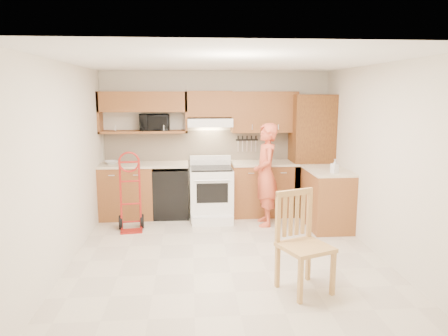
{
  "coord_description": "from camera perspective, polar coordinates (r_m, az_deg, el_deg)",
  "views": [
    {
      "loc": [
        -0.47,
        -5.28,
        2.13
      ],
      "look_at": [
        0.0,
        0.5,
        1.1
      ],
      "focal_mm": 34.06,
      "sensor_mm": 36.0,
      "label": 1
    }
  ],
  "objects": [
    {
      "name": "floor",
      "position": [
        5.71,
        0.41,
        -11.92
      ],
      "size": [
        4.0,
        4.5,
        0.02
      ],
      "primitive_type": "cube",
      "color": "beige",
      "rests_on": "ground"
    },
    {
      "name": "ceiling",
      "position": [
        5.31,
        0.45,
        14.18
      ],
      "size": [
        4.0,
        4.5,
        0.02
      ],
      "primitive_type": "cube",
      "color": "white",
      "rests_on": "ground"
    },
    {
      "name": "wall_back",
      "position": [
        7.6,
        -1.07,
        3.43
      ],
      "size": [
        4.0,
        0.02,
        2.5
      ],
      "primitive_type": "cube",
      "color": "beige",
      "rests_on": "ground"
    },
    {
      "name": "wall_front",
      "position": [
        3.18,
        4.05,
        -6.02
      ],
      "size": [
        4.0,
        0.02,
        2.5
      ],
      "primitive_type": "cube",
      "color": "beige",
      "rests_on": "ground"
    },
    {
      "name": "wall_left",
      "position": [
        5.57,
        -20.65,
        0.33
      ],
      "size": [
        0.02,
        4.5,
        2.5
      ],
      "primitive_type": "cube",
      "color": "beige",
      "rests_on": "ground"
    },
    {
      "name": "wall_right",
      "position": [
        5.89,
        20.29,
        0.87
      ],
      "size": [
        0.02,
        4.5,
        2.5
      ],
      "primitive_type": "cube",
      "color": "beige",
      "rests_on": "ground"
    },
    {
      "name": "backsplash",
      "position": [
        7.58,
        -1.06,
        3.03
      ],
      "size": [
        3.92,
        0.03,
        0.55
      ],
      "primitive_type": "cube",
      "color": "beige",
      "rests_on": "wall_back"
    },
    {
      "name": "lower_cab_left",
      "position": [
        7.5,
        -12.83,
        -3.13
      ],
      "size": [
        0.9,
        0.6,
        0.9
      ],
      "primitive_type": "cube",
      "color": "brown",
      "rests_on": "ground"
    },
    {
      "name": "dishwasher",
      "position": [
        7.43,
        -7.08,
        -3.27
      ],
      "size": [
        0.6,
        0.6,
        0.85
      ],
      "primitive_type": "cube",
      "color": "black",
      "rests_on": "ground"
    },
    {
      "name": "lower_cab_right",
      "position": [
        7.53,
        5.42,
        -2.86
      ],
      "size": [
        1.14,
        0.6,
        0.9
      ],
      "primitive_type": "cube",
      "color": "brown",
      "rests_on": "ground"
    },
    {
      "name": "countertop_left",
      "position": [
        7.37,
        -10.66,
        0.45
      ],
      "size": [
        1.5,
        0.63,
        0.04
      ],
      "primitive_type": "cube",
      "color": "beige",
      "rests_on": "lower_cab_left"
    },
    {
      "name": "countertop_right",
      "position": [
        7.44,
        5.48,
        0.67
      ],
      "size": [
        1.14,
        0.63,
        0.04
      ],
      "primitive_type": "cube",
      "color": "beige",
      "rests_on": "lower_cab_right"
    },
    {
      "name": "cab_return_right",
      "position": [
        6.99,
        13.63,
        -4.13
      ],
      "size": [
        0.6,
        1.0,
        0.9
      ],
      "primitive_type": "cube",
      "color": "brown",
      "rests_on": "ground"
    },
    {
      "name": "countertop_return",
      "position": [
        6.89,
        13.79,
        -0.33
      ],
      "size": [
        0.63,
        1.0,
        0.04
      ],
      "primitive_type": "cube",
      "color": "beige",
      "rests_on": "cab_return_right"
    },
    {
      "name": "pantry_tall",
      "position": [
        7.61,
        11.59,
        1.71
      ],
      "size": [
        0.7,
        0.6,
        2.1
      ],
      "primitive_type": "cube",
      "color": "brown",
      "rests_on": "ground"
    },
    {
      "name": "upper_cab_left",
      "position": [
        7.4,
        -10.82,
        8.74
      ],
      "size": [
        1.5,
        0.33,
        0.34
      ],
      "primitive_type": "cube",
      "color": "brown",
      "rests_on": "wall_back"
    },
    {
      "name": "upper_shelf_mw",
      "position": [
        7.43,
        -10.69,
        4.81
      ],
      "size": [
        1.5,
        0.33,
        0.04
      ],
      "primitive_type": "cube",
      "color": "brown",
      "rests_on": "wall_back"
    },
    {
      "name": "upper_cab_center",
      "position": [
        7.37,
        -1.95,
        8.59
      ],
      "size": [
        0.76,
        0.33,
        0.44
      ],
      "primitive_type": "cube",
      "color": "brown",
      "rests_on": "wall_back"
    },
    {
      "name": "upper_cab_right",
      "position": [
        7.48,
        5.41,
        7.5
      ],
      "size": [
        1.14,
        0.33,
        0.7
      ],
      "primitive_type": "cube",
      "color": "brown",
      "rests_on": "wall_back"
    },
    {
      "name": "range_hood",
      "position": [
        7.32,
        -1.91,
        6.15
      ],
      "size": [
        0.76,
        0.46,
        0.14
      ],
      "primitive_type": "cube",
      "color": "white",
      "rests_on": "wall_back"
    },
    {
      "name": "knife_strip",
      "position": [
        7.6,
        3.1,
        3.34
      ],
      "size": [
        0.4,
        0.05,
        0.29
      ],
      "primitive_type": null,
      "color": "black",
      "rests_on": "backsplash"
    },
    {
      "name": "microwave",
      "position": [
        7.4,
        -9.37,
        6.07
      ],
      "size": [
        0.55,
        0.41,
        0.28
      ],
      "primitive_type": "imported",
      "rotation": [
        0.0,
        0.0,
        0.13
      ],
      "color": "black",
      "rests_on": "upper_shelf_mw"
    },
    {
      "name": "range",
      "position": [
        7.17,
        -1.68,
        -2.86
      ],
      "size": [
        0.71,
        0.94,
        1.05
      ],
      "primitive_type": null,
      "color": "white",
      "rests_on": "ground"
    },
    {
      "name": "person",
      "position": [
        6.86,
        5.63,
        -0.9
      ],
      "size": [
        0.4,
        0.61,
        1.66
      ],
      "primitive_type": "imported",
      "rotation": [
        0.0,
        0.0,
        -1.58
      ],
      "color": "#D05436",
      "rests_on": "ground"
    },
    {
      "name": "hand_truck",
      "position": [
        6.74,
        -12.46,
        -3.62
      ],
      "size": [
        0.49,
        0.46,
        1.12
      ],
      "primitive_type": null,
      "rotation": [
        0.0,
        0.0,
        0.12
      ],
      "color": "maroon",
      "rests_on": "ground"
    },
    {
      "name": "dining_chair",
      "position": [
        4.69,
        10.88,
        -9.89
      ],
      "size": [
        0.65,
        0.67,
        1.09
      ],
      "primitive_type": null,
      "rotation": [
        0.0,
        0.0,
        0.38
      ],
      "color": "tan",
      "rests_on": "ground"
    },
    {
      "name": "soap_bottle",
      "position": [
        6.59,
        14.64,
        0.26
      ],
      "size": [
        0.12,
        0.12,
        0.21
      ],
      "primitive_type": "imported",
      "rotation": [
        0.0,
        0.0,
        0.39
      ],
      "color": "white",
      "rests_on": "countertop_return"
    },
    {
      "name": "bowl",
      "position": [
        7.44,
        -14.89,
        0.74
      ],
      "size": [
        0.29,
        0.29,
        0.05
      ],
      "primitive_type": "imported",
      "rotation": [
        0.0,
        0.0,
        0.43
      ],
      "color": "white",
      "rests_on": "countertop_left"
    }
  ]
}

